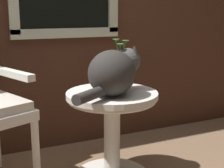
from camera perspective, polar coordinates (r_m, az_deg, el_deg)
wicker_side_table at (r=2.04m, az=0.00°, el=-6.67°), size 0.56×0.56×0.57m
cat at (r=1.89m, az=0.36°, el=2.17°), size 0.53×0.41×0.28m
pewter_vase_with_ivy at (r=2.05m, az=1.36°, el=1.81°), size 0.13×0.13×0.31m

